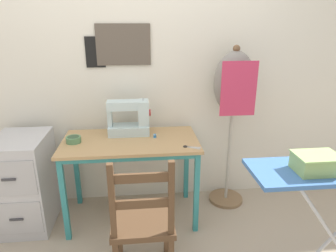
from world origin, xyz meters
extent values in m
plane|color=tan|center=(0.00, 0.00, 0.00)|extent=(14.00, 14.00, 0.00)
cube|color=silver|center=(0.00, 0.65, 1.27)|extent=(10.00, 0.05, 2.55)
cube|color=brown|center=(-0.03, 0.62, 1.46)|extent=(0.45, 0.02, 0.34)
cube|color=black|center=(-0.27, 0.62, 1.40)|extent=(0.16, 0.01, 0.25)
cube|color=tan|center=(0.00, 0.29, 0.71)|extent=(1.10, 0.59, 0.02)
cube|color=teal|center=(0.00, 0.04, 0.68)|extent=(1.02, 0.03, 0.04)
cube|color=teal|center=(-0.51, 0.04, 0.35)|extent=(0.04, 0.04, 0.70)
cube|color=teal|center=(0.51, 0.04, 0.35)|extent=(0.04, 0.04, 0.70)
cube|color=teal|center=(-0.51, 0.55, 0.35)|extent=(0.04, 0.04, 0.70)
cube|color=teal|center=(0.51, 0.55, 0.35)|extent=(0.04, 0.04, 0.70)
cube|color=silver|center=(-0.01, 0.43, 0.77)|extent=(0.34, 0.17, 0.08)
cube|color=silver|center=(0.12, 0.43, 0.91)|extent=(0.09, 0.14, 0.21)
cube|color=silver|center=(-0.03, 0.43, 0.99)|extent=(0.30, 0.13, 0.07)
cube|color=silver|center=(-0.17, 0.43, 0.88)|extent=(0.04, 0.09, 0.14)
cylinder|color=#B22D2D|center=(0.17, 0.43, 0.91)|extent=(0.02, 0.06, 0.06)
cylinder|color=#99999E|center=(0.12, 0.43, 1.03)|extent=(0.01, 0.01, 0.02)
cylinder|color=#56895B|center=(-0.45, 0.28, 0.75)|extent=(0.12, 0.12, 0.05)
cylinder|color=#2F4B32|center=(-0.45, 0.28, 0.77)|extent=(0.09, 0.09, 0.01)
cube|color=silver|center=(0.49, 0.09, 0.73)|extent=(0.10, 0.04, 0.00)
cube|color=silver|center=(0.49, 0.07, 0.73)|extent=(0.10, 0.06, 0.00)
torus|color=black|center=(0.42, 0.10, 0.73)|extent=(0.03, 0.03, 0.01)
torus|color=black|center=(0.43, 0.11, 0.73)|extent=(0.03, 0.03, 0.01)
cylinder|color=#2875C1|center=(0.20, 0.32, 0.74)|extent=(0.02, 0.02, 0.03)
cylinder|color=beige|center=(0.20, 0.32, 0.76)|extent=(0.03, 0.03, 0.00)
cylinder|color=beige|center=(0.20, 0.32, 0.73)|extent=(0.03, 0.03, 0.00)
cube|color=#513823|center=(0.08, -0.34, 0.41)|extent=(0.40, 0.38, 0.04)
cube|color=#513823|center=(-0.09, -0.18, 0.19)|extent=(0.04, 0.04, 0.39)
cube|color=#513823|center=(0.25, -0.18, 0.19)|extent=(0.04, 0.04, 0.39)
cube|color=#513823|center=(-0.09, -0.50, 0.67)|extent=(0.04, 0.04, 0.48)
cube|color=#513823|center=(0.25, -0.50, 0.67)|extent=(0.04, 0.04, 0.48)
cube|color=#513823|center=(0.08, -0.50, 0.81)|extent=(0.34, 0.02, 0.06)
cube|color=#513823|center=(0.08, -0.50, 0.64)|extent=(0.34, 0.02, 0.06)
cube|color=#B7B7BC|center=(-0.88, 0.30, 0.39)|extent=(0.40, 0.53, 0.78)
cube|color=#A8A8AD|center=(-0.88, 0.03, 0.56)|extent=(0.37, 0.01, 0.28)
cube|color=#333338|center=(-0.88, 0.02, 0.56)|extent=(0.10, 0.01, 0.02)
cube|color=#A8A8AD|center=(-0.88, 0.03, 0.22)|extent=(0.37, 0.01, 0.28)
cube|color=#333338|center=(-0.88, 0.02, 0.22)|extent=(0.10, 0.01, 0.02)
cylinder|color=#846647|center=(0.89, 0.45, 0.01)|extent=(0.32, 0.32, 0.03)
cylinder|color=#ADA89E|center=(0.89, 0.45, 0.50)|extent=(0.03, 0.03, 0.93)
ellipsoid|color=gray|center=(0.89, 0.45, 1.15)|extent=(0.35, 0.25, 0.53)
sphere|color=brown|center=(0.89, 0.45, 1.43)|extent=(0.06, 0.06, 0.06)
cube|color=#C63356|center=(0.89, 0.32, 1.13)|extent=(0.30, 0.01, 0.45)
cylinder|color=#B7B7BC|center=(1.19, -0.65, 0.44)|extent=(0.66, 0.02, 0.88)
cylinder|color=#B7B7BC|center=(1.19, -0.65, 0.44)|extent=(0.66, 0.02, 0.88)
cube|color=#8EB266|center=(0.99, -0.68, 0.94)|extent=(0.22, 0.16, 0.09)
cube|color=#9DC470|center=(0.99, -0.68, 0.99)|extent=(0.23, 0.16, 0.01)
camera|label=1|loc=(0.08, -2.00, 1.64)|focal=32.00mm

